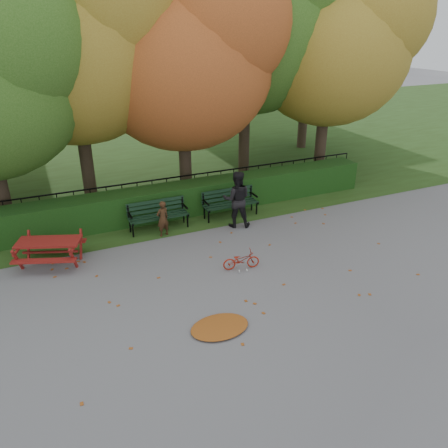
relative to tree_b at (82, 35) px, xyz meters
name	(u,v)px	position (x,y,z in m)	size (l,w,h in m)	color
ground	(252,278)	(2.44, -6.75, -5.40)	(90.00, 90.00, 0.00)	slate
grass_strip	(126,145)	(2.44, 7.25, -5.40)	(90.00, 90.00, 0.00)	#223A12
building_right	(180,18)	(10.44, 21.25, 0.60)	(9.00, 6.00, 12.00)	#B8A693
hedge	(189,198)	(2.44, -2.25, -4.90)	(13.00, 0.90, 1.00)	black
iron_fence	(181,189)	(2.44, -1.45, -4.87)	(14.00, 0.04, 1.02)	black
tree_b	(82,35)	(0.00, 0.00, 0.00)	(6.72, 6.40, 8.79)	#2E1E1A
tree_c	(193,54)	(3.28, -0.78, -0.58)	(6.30, 6.00, 8.00)	#2E1E1A
tree_d	(259,15)	(6.32, 0.48, 0.58)	(7.14, 6.80, 9.58)	#2E1E1A
tree_e	(342,42)	(8.97, -0.98, -0.32)	(6.09, 5.80, 8.16)	#2E1E1A
tree_g	(319,31)	(10.78, 3.02, -0.03)	(6.30, 6.00, 8.55)	#2E1E1A
bench_left	(158,213)	(1.14, -3.04, -4.88)	(1.80, 0.57, 0.88)	black
bench_right	(230,201)	(3.54, -3.04, -4.88)	(1.80, 0.57, 0.88)	black
picnic_table	(49,246)	(-2.02, -3.99, -4.88)	(1.93, 1.75, 0.77)	maroon
leaf_pile	(220,327)	(0.92, -8.23, -5.36)	(1.25, 0.86, 0.09)	brown
leaf_scatter	(246,272)	(2.44, -6.45, -5.40)	(9.00, 5.70, 0.01)	brown
child	(163,219)	(1.14, -3.58, -4.86)	(0.40, 0.26, 1.09)	#382112
adult	(237,199)	(3.41, -3.85, -4.52)	(0.86, 0.67, 1.77)	black
bicycle	(241,260)	(2.40, -6.24, -5.15)	(0.33, 0.95, 0.50)	#9A1E0E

